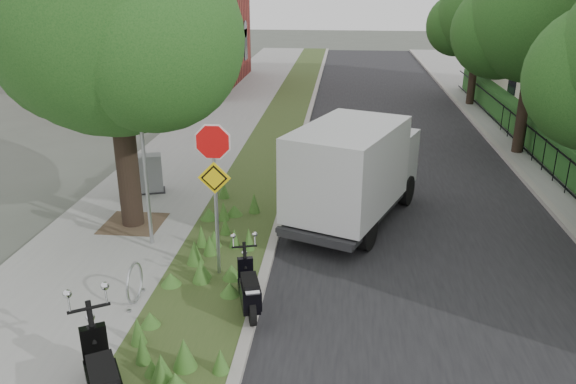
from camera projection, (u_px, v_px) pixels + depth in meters
name	position (u px, v px, depth m)	size (l,w,h in m)	color
ground	(285.00, 297.00, 10.72)	(120.00, 120.00, 0.00)	#4C5147
sidewalk_near	(197.00, 144.00, 20.39)	(3.50, 60.00, 0.12)	gray
verge	(272.00, 146.00, 20.14)	(2.00, 60.00, 0.12)	#374D21
kerb_near	(300.00, 147.00, 20.04)	(0.20, 60.00, 0.13)	#9E9991
road	(399.00, 151.00, 19.74)	(7.00, 60.00, 0.01)	black
kerb_far	(501.00, 153.00, 19.40)	(0.20, 60.00, 0.13)	#9E9991
footpath_far	(552.00, 154.00, 19.25)	(3.20, 60.00, 0.12)	gray
street_tree_main	(110.00, 23.00, 12.05)	(6.21, 5.54, 7.66)	black
bare_post	(144.00, 158.00, 11.93)	(0.08, 0.08, 4.00)	#A5A8AD
bike_hoop	(135.00, 283.00, 10.23)	(0.06, 0.78, 0.77)	#A5A8AD
sign_assembly	(214.00, 170.00, 10.56)	(0.94, 0.08, 3.22)	#A5A8AD
fence_far	(525.00, 136.00, 19.12)	(0.04, 24.00, 1.00)	black
hedge_far	(546.00, 137.00, 19.06)	(1.00, 24.00, 1.10)	#1E4819
brick_building	(153.00, 8.00, 30.56)	(9.40, 10.40, 8.30)	maroon
far_tree_b	(533.00, 23.00, 17.88)	(4.83, 4.31, 6.56)	black
far_tree_c	(478.00, 20.00, 25.46)	(4.37, 3.89, 5.93)	black
scooter_far	(249.00, 294.00, 9.89)	(0.61, 1.55, 0.75)	black
box_truck	(355.00, 168.00, 13.56)	(3.48, 5.12, 2.17)	#262628
utility_cabinet	(149.00, 174.00, 15.53)	(0.93, 0.76, 1.06)	#262628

